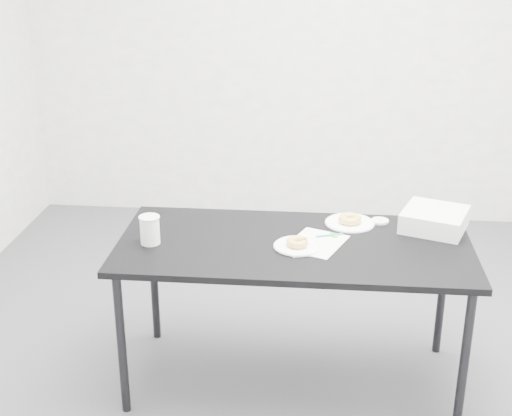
# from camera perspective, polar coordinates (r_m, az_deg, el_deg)

# --- Properties ---
(floor) EXTENTS (4.00, 4.00, 0.00)m
(floor) POSITION_cam_1_polar(r_m,az_deg,el_deg) (3.84, 1.63, -11.75)
(floor) COLOR #47474C
(floor) RESTS_ON ground
(wall_back) EXTENTS (4.00, 0.02, 2.70)m
(wall_back) POSITION_cam_1_polar(r_m,az_deg,el_deg) (5.26, 3.45, 13.30)
(wall_back) COLOR white
(wall_back) RESTS_ON floor
(table) EXTENTS (1.64, 0.78, 0.75)m
(table) POSITION_cam_1_polar(r_m,az_deg,el_deg) (3.33, 3.06, -3.68)
(table) COLOR black
(table) RESTS_ON floor
(scorecard) EXTENTS (0.32, 0.35, 0.00)m
(scorecard) POSITION_cam_1_polar(r_m,az_deg,el_deg) (3.31, 4.84, -2.79)
(scorecard) COLOR white
(scorecard) RESTS_ON table
(logo_patch) EXTENTS (0.06, 0.06, 0.00)m
(logo_patch) POSITION_cam_1_polar(r_m,az_deg,el_deg) (3.39, 6.22, -2.17)
(logo_patch) COLOR green
(logo_patch) RESTS_ON scorecard
(pen) EXTENTS (0.13, 0.06, 0.01)m
(pen) POSITION_cam_1_polar(r_m,az_deg,el_deg) (3.38, 5.88, -2.17)
(pen) COLOR #0C8E72
(pen) RESTS_ON scorecard
(napkin) EXTENTS (0.19, 0.19, 0.00)m
(napkin) POSITION_cam_1_polar(r_m,az_deg,el_deg) (3.24, 4.03, -3.30)
(napkin) COLOR white
(napkin) RESTS_ON table
(plate_near) EXTENTS (0.22, 0.22, 0.01)m
(plate_near) POSITION_cam_1_polar(r_m,az_deg,el_deg) (3.26, 3.34, -3.06)
(plate_near) COLOR white
(plate_near) RESTS_ON napkin
(donut_near) EXTENTS (0.11, 0.11, 0.03)m
(donut_near) POSITION_cam_1_polar(r_m,az_deg,el_deg) (3.25, 3.35, -2.74)
(donut_near) COLOR gold
(donut_near) RESTS_ON plate_near
(plate_far) EXTENTS (0.24, 0.24, 0.01)m
(plate_far) POSITION_cam_1_polar(r_m,az_deg,el_deg) (3.54, 7.51, -1.20)
(plate_far) COLOR white
(plate_far) RESTS_ON table
(donut_far) EXTENTS (0.15, 0.15, 0.04)m
(donut_far) POSITION_cam_1_polar(r_m,az_deg,el_deg) (3.53, 7.52, -0.87)
(donut_far) COLOR gold
(donut_far) RESTS_ON plate_far
(coffee_cup) EXTENTS (0.09, 0.09, 0.14)m
(coffee_cup) POSITION_cam_1_polar(r_m,az_deg,el_deg) (3.31, -8.49, -1.74)
(coffee_cup) COLOR silver
(coffee_cup) RESTS_ON table
(cup_lid) EXTENTS (0.09, 0.09, 0.01)m
(cup_lid) POSITION_cam_1_polar(r_m,az_deg,el_deg) (3.58, 9.89, -1.03)
(cup_lid) COLOR white
(cup_lid) RESTS_ON table
(bakery_box) EXTENTS (0.37, 0.37, 0.10)m
(bakery_box) POSITION_cam_1_polar(r_m,az_deg,el_deg) (3.54, 14.09, -0.89)
(bakery_box) COLOR silver
(bakery_box) RESTS_ON table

